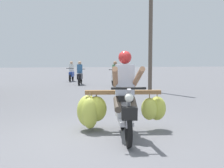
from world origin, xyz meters
TOP-DOWN VIEW (x-y plane):
  - ground_plane at (0.00, 0.00)m, footprint 120.00×120.00m
  - motorbike_main_loaded at (0.45, 0.53)m, footprint 1.87×1.90m
  - motorbike_distant_ahead_left at (2.85, 9.73)m, footprint 0.50×1.62m
  - motorbike_distant_ahead_right at (1.15, 11.49)m, footprint 0.62×1.59m
  - motorbike_distant_far_ahead at (0.93, 14.42)m, footprint 0.64×1.58m
  - utility_pole at (3.86, 7.19)m, footprint 0.18×0.18m

SIDE VIEW (x-z plane):
  - ground_plane at x=0.00m, z-range 0.00..0.00m
  - motorbike_main_loaded at x=0.45m, z-range -0.27..1.31m
  - motorbike_distant_ahead_left at x=2.85m, z-range -0.13..1.27m
  - motorbike_distant_ahead_right at x=1.15m, z-range -0.13..1.27m
  - motorbike_distant_far_ahead at x=0.93m, z-range -0.13..1.27m
  - utility_pole at x=3.86m, z-range 0.00..6.18m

